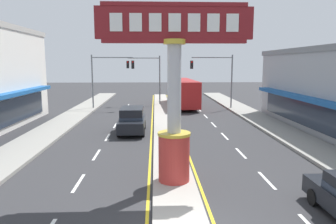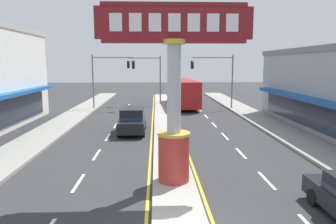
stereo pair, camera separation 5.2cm
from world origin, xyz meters
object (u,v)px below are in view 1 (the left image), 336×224
(traffic_light_left_side, at_px, (108,72))
(suv_near_right_lane, at_px, (132,120))
(district_sign, at_px, (174,100))
(bus_far_right_lane, at_px, (183,91))
(traffic_light_right_side, at_px, (217,72))
(traffic_light_median_far, at_px, (148,72))

(traffic_light_left_side, distance_m, suv_near_right_lane, 13.45)
(district_sign, height_order, bus_far_right_lane, district_sign)
(traffic_light_right_side, bearing_deg, suv_near_right_lane, -126.00)
(suv_near_right_lane, bearing_deg, district_sign, -76.30)
(traffic_light_right_side, bearing_deg, traffic_light_left_side, 177.60)
(district_sign, relative_size, bus_far_right_lane, 0.67)
(traffic_light_left_side, height_order, traffic_light_median_far, same)
(district_sign, bearing_deg, bus_far_right_lane, 84.21)
(traffic_light_left_side, bearing_deg, traffic_light_right_side, -2.40)
(district_sign, bearing_deg, traffic_light_left_side, 104.92)
(traffic_light_right_side, distance_m, traffic_light_median_far, 8.95)
(traffic_light_left_side, xyz_separation_m, traffic_light_median_far, (4.44, 3.72, -0.05))
(district_sign, distance_m, traffic_light_right_side, 23.43)
(bus_far_right_lane, bearing_deg, district_sign, -95.79)
(traffic_light_right_side, relative_size, traffic_light_median_far, 1.00)
(traffic_light_right_side, xyz_separation_m, bus_far_right_lane, (-3.59, 2.79, -2.38))
(district_sign, distance_m, bus_far_right_lane, 25.58)
(traffic_light_median_far, xyz_separation_m, bus_far_right_lane, (4.29, -1.45, -2.33))
(traffic_light_right_side, height_order, traffic_light_median_far, same)
(traffic_light_median_far, distance_m, bus_far_right_lane, 5.09)
(district_sign, relative_size, traffic_light_right_side, 1.22)
(traffic_light_median_far, bearing_deg, district_sign, -86.34)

